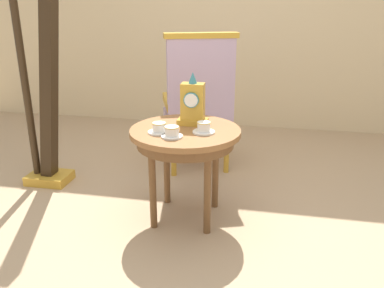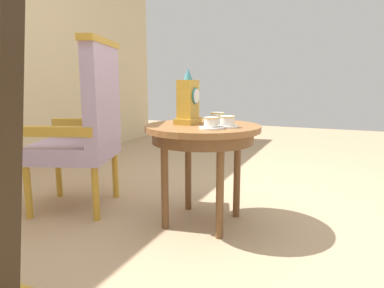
{
  "view_description": "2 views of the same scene",
  "coord_description": "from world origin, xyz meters",
  "views": [
    {
      "loc": [
        0.52,
        -2.25,
        1.37
      ],
      "look_at": [
        0.05,
        0.1,
        0.5
      ],
      "focal_mm": 37.49,
      "sensor_mm": 36.0,
      "label": 1
    },
    {
      "loc": [
        -1.88,
        -0.68,
        0.87
      ],
      "look_at": [
        -0.02,
        0.12,
        0.5
      ],
      "focal_mm": 32.1,
      "sensor_mm": 36.0,
      "label": 2
    }
  ],
  "objects": [
    {
      "name": "mantel_clock",
      "position": [
        0.04,
        0.17,
        0.75
      ],
      "size": [
        0.19,
        0.11,
        0.34
      ],
      "color": "gold",
      "rests_on": "side_table"
    },
    {
      "name": "teacup_right",
      "position": [
        -0.03,
        -0.1,
        0.64
      ],
      "size": [
        0.13,
        0.13,
        0.06
      ],
      "color": "white",
      "rests_on": "side_table"
    },
    {
      "name": "harp",
      "position": [
        -1.13,
        0.38,
        0.74
      ],
      "size": [
        0.4,
        0.24,
        1.83
      ],
      "color": "gold",
      "rests_on": "ground"
    },
    {
      "name": "armchair",
      "position": [
        -0.05,
        0.88,
        0.59
      ],
      "size": [
        0.69,
        0.68,
        1.14
      ],
      "color": "#B299B7",
      "rests_on": "ground"
    },
    {
      "name": "side_table",
      "position": [
        0.01,
        0.07,
        0.54
      ],
      "size": [
        0.69,
        0.69,
        0.61
      ],
      "color": "brown",
      "rests_on": "ground"
    },
    {
      "name": "teacup_left",
      "position": [
        -0.12,
        -0.04,
        0.64
      ],
      "size": [
        0.14,
        0.14,
        0.06
      ],
      "color": "white",
      "rests_on": "side_table"
    },
    {
      "name": "ground_plane",
      "position": [
        0.0,
        0.0,
        0.0
      ],
      "size": [
        10.0,
        10.0,
        0.0
      ],
      "primitive_type": "plane",
      "color": "tan"
    },
    {
      "name": "teacup_center",
      "position": [
        0.14,
        0.02,
        0.64
      ],
      "size": [
        0.14,
        0.14,
        0.07
      ],
      "color": "white",
      "rests_on": "side_table"
    }
  ]
}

